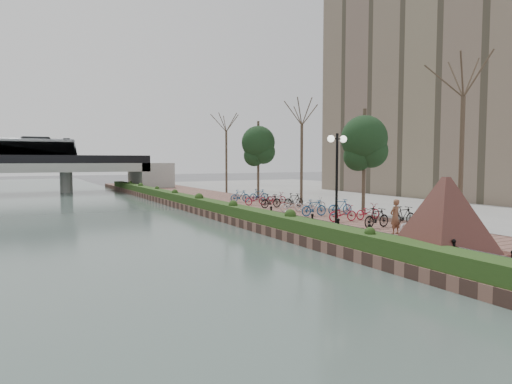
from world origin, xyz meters
TOP-DOWN VIEW (x-y plane):
  - ground at (0.00, 0.00)m, footprint 220.00×220.00m
  - promenade at (4.00, 17.50)m, footprint 8.00×75.00m
  - inland_pavement at (20.00, 17.50)m, footprint 24.00×75.00m
  - hedge at (0.60, 20.00)m, footprint 1.10×56.00m
  - chain_fence at (1.40, 2.00)m, footprint 0.10×14.10m
  - granite_monument at (2.18, -1.98)m, footprint 5.24×5.24m
  - lamppost at (1.88, 3.78)m, footprint 1.02×0.32m
  - motorcycle at (3.13, -1.12)m, footprint 0.71×1.56m
  - pedestrian at (4.00, 2.23)m, footprint 0.63×0.46m
  - bicycle_parking at (5.50, 10.52)m, footprint 2.40×19.89m
  - street_trees at (8.00, 12.68)m, footprint 3.20×37.12m
  - apartment_tower at (26.00, 18.00)m, footprint 12.00×24.00m

SIDE VIEW (x-z plane):
  - ground at x=0.00m, z-range 0.00..0.00m
  - promenade at x=4.00m, z-range 0.00..0.50m
  - inland_pavement at x=20.00m, z-range 0.00..0.50m
  - hedge at x=0.60m, z-range 0.50..1.10m
  - chain_fence at x=1.40m, z-range 0.50..1.20m
  - motorcycle at x=3.13m, z-range 0.50..1.44m
  - bicycle_parking at x=5.50m, z-range 0.47..1.47m
  - pedestrian at x=4.00m, z-range 0.50..2.09m
  - granite_monument at x=2.18m, z-range 0.52..3.28m
  - street_trees at x=8.00m, z-range 0.29..7.09m
  - lamppost at x=1.88m, z-range 1.53..6.09m
  - apartment_tower at x=26.00m, z-range 0.50..35.50m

